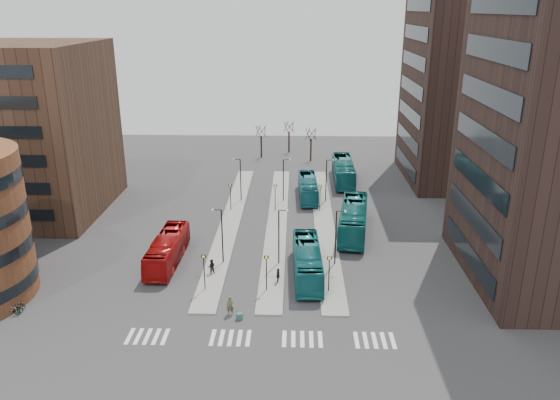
{
  "coord_description": "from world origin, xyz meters",
  "views": [
    {
      "loc": [
        4.3,
        -34.94,
        26.09
      ],
      "look_at": [
        2.53,
        24.52,
        5.0
      ],
      "focal_mm": 35.0,
      "sensor_mm": 36.0,
      "label": 1
    }
  ],
  "objects_px": {
    "suitcase": "(239,316)",
    "bicycle_far": "(18,304)",
    "teal_bus_d": "(343,171)",
    "teal_bus_c": "(353,219)",
    "bicycle_mid": "(12,310)",
    "teal_bus_a": "(307,261)",
    "traveller": "(230,306)",
    "commuter_c": "(300,257)",
    "commuter_b": "(278,276)",
    "teal_bus_b": "(308,188)",
    "commuter_a": "(211,267)",
    "red_bus": "(167,249)",
    "bicycle_near": "(14,308)"
  },
  "relations": [
    {
      "from": "suitcase",
      "to": "commuter_a",
      "type": "xyz_separation_m",
      "value": [
        -3.73,
        8.53,
        0.54
      ]
    },
    {
      "from": "red_bus",
      "to": "teal_bus_b",
      "type": "relative_size",
      "value": 1.04
    },
    {
      "from": "teal_bus_c",
      "to": "bicycle_far",
      "type": "xyz_separation_m",
      "value": [
        -32.39,
        -18.67,
        -1.4
      ]
    },
    {
      "from": "teal_bus_a",
      "to": "teal_bus_c",
      "type": "height_order",
      "value": "teal_bus_c"
    },
    {
      "from": "suitcase",
      "to": "teal_bus_d",
      "type": "relative_size",
      "value": 0.05
    },
    {
      "from": "teal_bus_d",
      "to": "suitcase",
      "type": "bearing_deg",
      "value": -106.26
    },
    {
      "from": "traveller",
      "to": "bicycle_far",
      "type": "xyz_separation_m",
      "value": [
        -19.58,
        0.57,
        -0.5
      ]
    },
    {
      "from": "teal_bus_d",
      "to": "bicycle_near",
      "type": "bearing_deg",
      "value": -128.62
    },
    {
      "from": "teal_bus_d",
      "to": "teal_bus_c",
      "type": "bearing_deg",
      "value": -90.58
    },
    {
      "from": "suitcase",
      "to": "bicycle_far",
      "type": "distance_m",
      "value": 20.51
    },
    {
      "from": "teal_bus_a",
      "to": "commuter_c",
      "type": "bearing_deg",
      "value": 103.11
    },
    {
      "from": "teal_bus_d",
      "to": "commuter_b",
      "type": "xyz_separation_m",
      "value": [
        -9.16,
        -33.97,
        -0.94
      ]
    },
    {
      "from": "commuter_c",
      "to": "teal_bus_c",
      "type": "bearing_deg",
      "value": 164.76
    },
    {
      "from": "commuter_b",
      "to": "bicycle_mid",
      "type": "height_order",
      "value": "commuter_b"
    },
    {
      "from": "suitcase",
      "to": "teal_bus_d",
      "type": "bearing_deg",
      "value": 49.46
    },
    {
      "from": "teal_bus_d",
      "to": "commuter_c",
      "type": "relative_size",
      "value": 8.2
    },
    {
      "from": "red_bus",
      "to": "teal_bus_c",
      "type": "distance_m",
      "value": 22.57
    },
    {
      "from": "teal_bus_c",
      "to": "commuter_c",
      "type": "relative_size",
      "value": 8.44
    },
    {
      "from": "suitcase",
      "to": "commuter_a",
      "type": "distance_m",
      "value": 9.33
    },
    {
      "from": "teal_bus_c",
      "to": "traveller",
      "type": "height_order",
      "value": "teal_bus_c"
    },
    {
      "from": "suitcase",
      "to": "teal_bus_b",
      "type": "bearing_deg",
      "value": 54.9
    },
    {
      "from": "teal_bus_b",
      "to": "commuter_b",
      "type": "xyz_separation_m",
      "value": [
        -3.45,
        -26.12,
        -0.65
      ]
    },
    {
      "from": "teal_bus_b",
      "to": "commuter_a",
      "type": "relative_size",
      "value": 6.32
    },
    {
      "from": "teal_bus_c",
      "to": "teal_bus_b",
      "type": "bearing_deg",
      "value": 120.18
    },
    {
      "from": "red_bus",
      "to": "traveller",
      "type": "relative_size",
      "value": 6.12
    },
    {
      "from": "suitcase",
      "to": "commuter_c",
      "type": "height_order",
      "value": "commuter_c"
    },
    {
      "from": "commuter_a",
      "to": "commuter_b",
      "type": "relative_size",
      "value": 1.02
    },
    {
      "from": "teal_bus_a",
      "to": "suitcase",
      "type": "bearing_deg",
      "value": -127.26
    },
    {
      "from": "red_bus",
      "to": "commuter_a",
      "type": "height_order",
      "value": "red_bus"
    },
    {
      "from": "bicycle_near",
      "to": "teal_bus_b",
      "type": "bearing_deg",
      "value": -44.99
    },
    {
      "from": "suitcase",
      "to": "teal_bus_a",
      "type": "distance_m",
      "value": 10.63
    },
    {
      "from": "teal_bus_b",
      "to": "commuter_b",
      "type": "bearing_deg",
      "value": -99.25
    },
    {
      "from": "teal_bus_b",
      "to": "commuter_a",
      "type": "distance_m",
      "value": 26.48
    },
    {
      "from": "commuter_a",
      "to": "teal_bus_a",
      "type": "bearing_deg",
      "value": 171.91
    },
    {
      "from": "bicycle_far",
      "to": "commuter_c",
      "type": "bearing_deg",
      "value": -50.9
    },
    {
      "from": "teal_bus_c",
      "to": "bicycle_mid",
      "type": "height_order",
      "value": "teal_bus_c"
    },
    {
      "from": "teal_bus_a",
      "to": "commuter_c",
      "type": "height_order",
      "value": "teal_bus_a"
    },
    {
      "from": "traveller",
      "to": "bicycle_far",
      "type": "distance_m",
      "value": 19.59
    },
    {
      "from": "commuter_a",
      "to": "bicycle_far",
      "type": "bearing_deg",
      "value": 14.81
    },
    {
      "from": "teal_bus_a",
      "to": "traveller",
      "type": "distance_m",
      "value": 10.52
    },
    {
      "from": "commuter_b",
      "to": "bicycle_far",
      "type": "relative_size",
      "value": 1.06
    },
    {
      "from": "teal_bus_a",
      "to": "traveller",
      "type": "height_order",
      "value": "teal_bus_a"
    },
    {
      "from": "commuter_a",
      "to": "red_bus",
      "type": "bearing_deg",
      "value": -35.82
    },
    {
      "from": "teal_bus_c",
      "to": "commuter_a",
      "type": "relative_size",
      "value": 7.76
    },
    {
      "from": "suitcase",
      "to": "commuter_b",
      "type": "xyz_separation_m",
      "value": [
        3.2,
        6.76,
        0.52
      ]
    },
    {
      "from": "suitcase",
      "to": "teal_bus_c",
      "type": "xyz_separation_m",
      "value": [
        11.93,
        20.02,
        1.51
      ]
    },
    {
      "from": "teal_bus_d",
      "to": "traveller",
      "type": "bearing_deg",
      "value": -107.72
    },
    {
      "from": "commuter_b",
      "to": "bicycle_mid",
      "type": "distance_m",
      "value": 24.58
    },
    {
      "from": "bicycle_far",
      "to": "teal_bus_c",
      "type": "bearing_deg",
      "value": -41.86
    },
    {
      "from": "red_bus",
      "to": "bicycle_mid",
      "type": "height_order",
      "value": "red_bus"
    }
  ]
}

